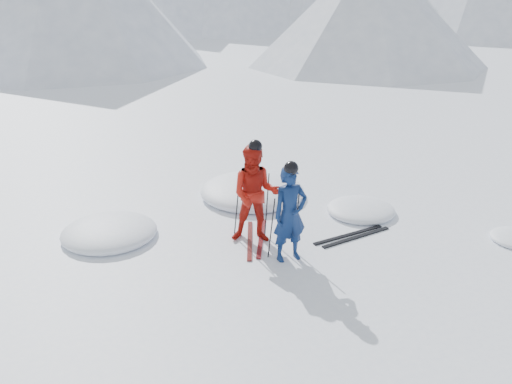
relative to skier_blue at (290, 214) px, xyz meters
name	(u,v)px	position (x,y,z in m)	size (l,w,h in m)	color
ground	(354,239)	(1.54, 0.28, -0.91)	(160.00, 160.00, 0.00)	white
skier_blue	(290,214)	(0.00, 0.00, 0.00)	(0.66, 0.43, 1.81)	#0D2150
skier_red	(255,194)	(-0.33, 0.93, 0.08)	(0.96, 0.75, 1.98)	#AF170E
pole_blue_left	(271,228)	(-0.30, 0.15, -0.30)	(0.02, 0.02, 1.21)	black
pole_blue_right	(297,222)	(0.25, 0.25, -0.30)	(0.02, 0.02, 1.21)	black
pole_red_left	(237,207)	(-0.63, 1.18, -0.25)	(0.02, 0.02, 1.32)	black
pole_red_right	(267,205)	(-0.03, 1.08, -0.25)	(0.02, 0.02, 1.32)	black
ski_worn_left	(250,240)	(-0.45, 0.93, -0.89)	(0.09, 1.70, 0.03)	black
ski_worn_right	(261,238)	(-0.21, 0.93, -0.89)	(0.09, 1.70, 0.03)	black
ski_loose_a	(348,235)	(1.52, 0.47, -0.89)	(0.09, 1.70, 0.03)	black
ski_loose_b	(356,237)	(1.62, 0.32, -0.89)	(0.09, 1.70, 0.03)	black
snow_lumps	(241,209)	(-0.10, 2.50, -0.91)	(9.11, 5.81, 0.55)	white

